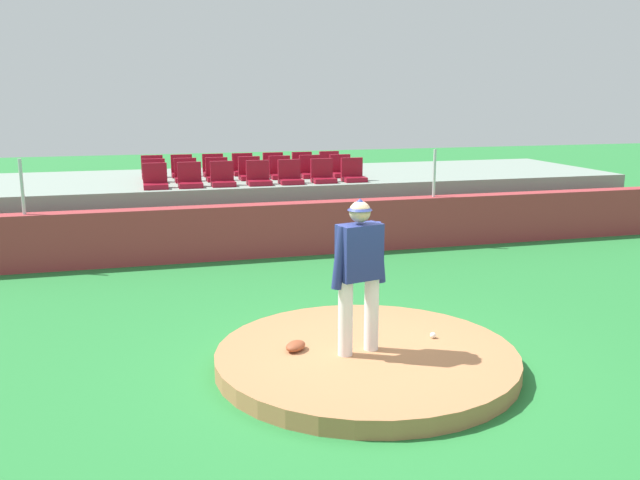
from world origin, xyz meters
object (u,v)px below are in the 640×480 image
stadium_chair_8 (186,174)px  stadium_chair_4 (290,176)px  stadium_chair_1 (190,179)px  fielding_glove (296,346)px  stadium_chair_15 (182,170)px  stadium_chair_19 (303,167)px  stadium_chair_0 (155,181)px  stadium_chair_18 (274,167)px  stadium_chair_13 (341,170)px  stadium_chair_9 (217,174)px  baseball (433,335)px  stadium_chair_14 (153,171)px  stadium_chair_7 (154,175)px  pitcher (359,265)px  stadium_chair_17 (243,168)px  stadium_chair_6 (353,174)px  stadium_chair_2 (223,178)px  stadium_chair_3 (259,177)px  stadium_chair_16 (213,169)px  stadium_chair_12 (311,171)px  stadium_chair_5 (323,175)px  stadium_chair_11 (281,171)px  stadium_chair_10 (250,172)px  stadium_chair_20 (330,166)px

stadium_chair_8 → stadium_chair_4: bearing=156.2°
stadium_chair_1 → fielding_glove: bearing=95.0°
stadium_chair_15 → stadium_chair_19: bearing=178.9°
stadium_chair_0 → stadium_chair_18: (2.80, 1.82, 0.00)m
fielding_glove → stadium_chair_13: size_ratio=0.60×
stadium_chair_9 → stadium_chair_13: size_ratio=1.00×
baseball → stadium_chair_14: (-3.00, 8.62, 1.19)m
stadium_chair_7 → stadium_chair_13: 4.18m
pitcher → stadium_chair_4: (0.81, 6.98, 0.18)m
stadium_chair_14 → stadium_chair_18: bearing=179.9°
stadium_chair_8 → stadium_chair_9: (0.67, -0.03, 0.00)m
stadium_chair_19 → stadium_chair_14: bearing=-0.7°
pitcher → stadium_chair_17: (0.10, 8.80, 0.18)m
baseball → stadium_chair_14: stadium_chair_14 is taller
baseball → stadium_chair_6: size_ratio=0.15×
stadium_chair_8 → stadium_chair_15: size_ratio=1.00×
stadium_chair_2 → stadium_chair_17: bearing=-111.6°
stadium_chair_2 → stadium_chair_15: (-0.69, 1.81, 0.00)m
stadium_chair_3 → stadium_chair_15: (-1.44, 1.83, 0.00)m
baseball → stadium_chair_1: 7.29m
stadium_chair_4 → stadium_chair_15: 2.80m
pitcher → stadium_chair_16: 8.84m
stadium_chair_0 → stadium_chair_16: 2.29m
stadium_chair_0 → stadium_chair_4: size_ratio=1.00×
stadium_chair_2 → stadium_chair_12: same height
pitcher → stadium_chair_6: size_ratio=3.61×
pitcher → baseball: 1.46m
stadium_chair_12 → stadium_chair_14: (-3.47, 0.90, 0.00)m
stadium_chair_6 → stadium_chair_17: bearing=-40.1°
stadium_chair_13 → stadium_chair_18: (-1.38, 0.93, 0.00)m
stadium_chair_12 → stadium_chair_5: bearing=92.1°
stadium_chair_1 → stadium_chair_9: bearing=-127.2°
baseball → stadium_chair_6: 7.03m
stadium_chair_11 → stadium_chair_5: bearing=128.8°
stadium_chair_0 → stadium_chair_10: 2.28m
stadium_chair_14 → stadium_chair_16: same height
baseball → stadium_chair_5: size_ratio=0.15×
stadium_chair_3 → pitcher: bearing=88.9°
stadium_chair_10 → stadium_chair_14: (-2.07, 0.89, 0.00)m
pitcher → stadium_chair_11: pitcher is taller
stadium_chair_10 → stadium_chair_17: bearing=-89.4°
stadium_chair_6 → baseball: bearing=80.1°
stadium_chair_11 → stadium_chair_9: bearing=1.5°
stadium_chair_7 → stadium_chair_14: same height
stadium_chair_4 → stadium_chair_7: same height
stadium_chair_13 → stadium_chair_16: size_ratio=1.00×
stadium_chair_3 → stadium_chair_20: bearing=-139.2°
fielding_glove → stadium_chair_15: size_ratio=0.60×
stadium_chair_7 → stadium_chair_10: size_ratio=1.00×
stadium_chair_10 → stadium_chair_15: size_ratio=1.00×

